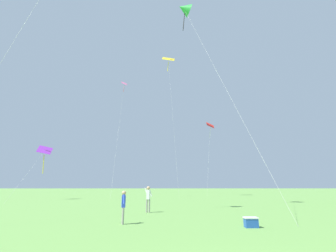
{
  "coord_description": "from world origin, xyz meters",
  "views": [
    {
      "loc": [
        -2.36,
        -3.26,
        1.77
      ],
      "look_at": [
        -1.8,
        28.88,
        10.2
      ],
      "focal_mm": 24.63,
      "sensor_mm": 36.0,
      "label": 1
    }
  ],
  "objects_px": {
    "kite_purple_streamer": "(44,155)",
    "kite_yellow_diamond": "(168,63)",
    "kite_green_small": "(184,9)",
    "kite_red_high": "(210,128)",
    "kite_pink_low": "(124,90)",
    "picnic_cooler": "(251,222)",
    "person_foreground_watcher": "(123,204)",
    "person_with_spool": "(148,197)"
  },
  "relations": [
    {
      "from": "kite_purple_streamer",
      "to": "kite_yellow_diamond",
      "type": "bearing_deg",
      "value": 27.41
    },
    {
      "from": "kite_yellow_diamond",
      "to": "kite_green_small",
      "type": "bearing_deg",
      "value": -86.1
    },
    {
      "from": "kite_red_high",
      "to": "kite_pink_low",
      "type": "height_order",
      "value": "kite_pink_low"
    },
    {
      "from": "kite_green_small",
      "to": "picnic_cooler",
      "type": "distance_m",
      "value": 23.62
    },
    {
      "from": "picnic_cooler",
      "to": "kite_yellow_diamond",
      "type": "bearing_deg",
      "value": 95.55
    },
    {
      "from": "kite_yellow_diamond",
      "to": "picnic_cooler",
      "type": "xyz_separation_m",
      "value": [
        3.06,
        -31.44,
        -26.12
      ]
    },
    {
      "from": "kite_yellow_diamond",
      "to": "picnic_cooler",
      "type": "bearing_deg",
      "value": -84.45
    },
    {
      "from": "kite_green_small",
      "to": "person_foreground_watcher",
      "type": "relative_size",
      "value": 14.19
    },
    {
      "from": "kite_green_small",
      "to": "kite_purple_streamer",
      "type": "height_order",
      "value": "kite_green_small"
    },
    {
      "from": "kite_green_small",
      "to": "picnic_cooler",
      "type": "bearing_deg",
      "value": -81.32
    },
    {
      "from": "kite_purple_streamer",
      "to": "person_foreground_watcher",
      "type": "xyz_separation_m",
      "value": [
        15.13,
        -21.13,
        -5.19
      ]
    },
    {
      "from": "person_with_spool",
      "to": "picnic_cooler",
      "type": "bearing_deg",
      "value": -50.82
    },
    {
      "from": "kite_purple_streamer",
      "to": "kite_yellow_diamond",
      "type": "xyz_separation_m",
      "value": [
        17.95,
        9.31,
        20.21
      ]
    },
    {
      "from": "kite_yellow_diamond",
      "to": "person_with_spool",
      "type": "relative_size",
      "value": 15.85
    },
    {
      "from": "kite_pink_low",
      "to": "person_foreground_watcher",
      "type": "xyz_separation_m",
      "value": [
        5.47,
        -27.19,
        -17.92
      ]
    },
    {
      "from": "kite_green_small",
      "to": "kite_purple_streamer",
      "type": "distance_m",
      "value": 27.0
    },
    {
      "from": "kite_green_small",
      "to": "kite_pink_low",
      "type": "relative_size",
      "value": 1.06
    },
    {
      "from": "person_foreground_watcher",
      "to": "kite_red_high",
      "type": "bearing_deg",
      "value": 71.53
    },
    {
      "from": "picnic_cooler",
      "to": "kite_green_small",
      "type": "bearing_deg",
      "value": 98.68
    },
    {
      "from": "kite_yellow_diamond",
      "to": "kite_purple_streamer",
      "type": "bearing_deg",
      "value": -152.59
    },
    {
      "from": "person_with_spool",
      "to": "person_foreground_watcher",
      "type": "height_order",
      "value": "person_with_spool"
    },
    {
      "from": "kite_pink_low",
      "to": "picnic_cooler",
      "type": "relative_size",
      "value": 34.85
    },
    {
      "from": "kite_pink_low",
      "to": "person_foreground_watcher",
      "type": "relative_size",
      "value": 13.43
    },
    {
      "from": "person_with_spool",
      "to": "person_foreground_watcher",
      "type": "distance_m",
      "value": 5.2
    },
    {
      "from": "kite_yellow_diamond",
      "to": "person_foreground_watcher",
      "type": "height_order",
      "value": "kite_yellow_diamond"
    },
    {
      "from": "person_with_spool",
      "to": "kite_yellow_diamond",
      "type": "bearing_deg",
      "value": 85.61
    },
    {
      "from": "person_with_spool",
      "to": "person_foreground_watcher",
      "type": "relative_size",
      "value": 1.14
    },
    {
      "from": "kite_yellow_diamond",
      "to": "person_with_spool",
      "type": "distance_m",
      "value": 35.82
    },
    {
      "from": "kite_purple_streamer",
      "to": "picnic_cooler",
      "type": "height_order",
      "value": "kite_purple_streamer"
    },
    {
      "from": "person_foreground_watcher",
      "to": "kite_green_small",
      "type": "bearing_deg",
      "value": 66.66
    },
    {
      "from": "kite_yellow_diamond",
      "to": "kite_pink_low",
      "type": "relative_size",
      "value": 1.34
    },
    {
      "from": "kite_green_small",
      "to": "picnic_cooler",
      "type": "relative_size",
      "value": 36.83
    },
    {
      "from": "kite_yellow_diamond",
      "to": "kite_pink_low",
      "type": "bearing_deg",
      "value": -158.61
    },
    {
      "from": "kite_pink_low",
      "to": "person_with_spool",
      "type": "height_order",
      "value": "kite_pink_low"
    },
    {
      "from": "kite_pink_low",
      "to": "kite_green_small",
      "type": "bearing_deg",
      "value": -60.86
    },
    {
      "from": "kite_green_small",
      "to": "kite_yellow_diamond",
      "type": "distance_m",
      "value": 21.33
    },
    {
      "from": "kite_red_high",
      "to": "picnic_cooler",
      "type": "distance_m",
      "value": 38.95
    },
    {
      "from": "kite_purple_streamer",
      "to": "person_with_spool",
      "type": "relative_size",
      "value": 4.81
    },
    {
      "from": "kite_red_high",
      "to": "person_foreground_watcher",
      "type": "distance_m",
      "value": 39.12
    },
    {
      "from": "kite_purple_streamer",
      "to": "person_foreground_watcher",
      "type": "height_order",
      "value": "kite_purple_streamer"
    },
    {
      "from": "kite_green_small",
      "to": "person_with_spool",
      "type": "xyz_separation_m",
      "value": [
        -3.35,
        -4.67,
        -20.1
      ]
    },
    {
      "from": "kite_purple_streamer",
      "to": "kite_yellow_diamond",
      "type": "distance_m",
      "value": 28.59
    }
  ]
}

